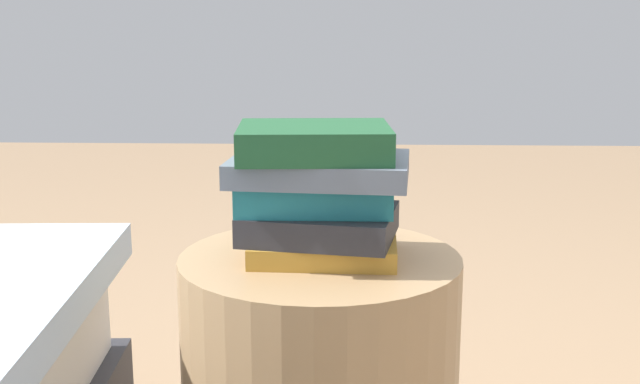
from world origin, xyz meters
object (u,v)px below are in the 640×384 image
(book_ochre, at_px, (324,248))
(book_forest, at_px, (314,142))
(book_charcoal, at_px, (319,223))
(book_teal, at_px, (315,194))
(book_slate, at_px, (318,169))

(book_ochre, distance_m, book_forest, 0.17)
(book_charcoal, height_order, book_forest, book_forest)
(book_charcoal, relative_size, book_teal, 0.96)
(book_ochre, bearing_deg, book_forest, 8.47)
(book_teal, bearing_deg, book_forest, 87.10)
(book_forest, bearing_deg, book_slate, -140.00)
(book_slate, relative_size, book_forest, 1.18)
(book_teal, bearing_deg, book_ochre, 138.87)
(book_slate, bearing_deg, book_ochre, 163.00)
(book_teal, relative_size, book_slate, 0.88)
(book_charcoal, height_order, book_teal, book_teal)
(book_ochre, distance_m, book_teal, 0.09)
(book_teal, distance_m, book_forest, 0.09)
(book_charcoal, bearing_deg, book_ochre, 139.20)
(book_ochre, distance_m, book_charcoal, 0.04)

